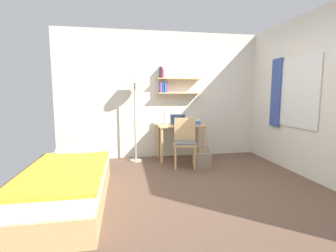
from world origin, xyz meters
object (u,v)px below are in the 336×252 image
Objects in this scene: bed at (69,184)px; desk at (181,131)px; desk_chair at (185,140)px; book_stack at (195,122)px; handbag at (203,161)px; laptop at (178,122)px; water_bottle at (165,118)px; standing_lamp at (135,83)px.

desk is (1.81, 1.78, 0.34)m from bed.
desk is at bearing 44.63° from bed.
book_stack is (0.34, 0.50, 0.28)m from desk_chair.
handbag is at bearing -71.33° from desk.
book_stack is at bearing 0.64° from laptop.
standing_lamp is at bearing -173.49° from water_bottle.
handbag is (1.16, -0.74, -1.39)m from standing_lamp.
water_bottle reaches higher than book_stack.
desk_chair is at bearing -65.20° from water_bottle.
handbag is (0.28, -0.23, -0.33)m from desk_chair.
laptop is 0.36m from book_stack.
desk_chair is 0.49m from handbag.
laptop reaches higher than desk_chair.
laptop is at bearing -179.36° from book_stack.
standing_lamp is 1.95m from handbag.
desk is at bearing -14.32° from water_bottle.
desk is at bearing 108.67° from handbag.
laptop is at bearing 112.50° from handbag.
desk reaches higher than handbag.
laptop reaches higher than handbag.
bed is 2.25× the size of desk_chair.
desk is 2.19× the size of handbag.
book_stack is (0.31, -0.00, 0.19)m from desk.
desk_chair is 3.72× the size of water_bottle.
water_bottle reaches higher than laptop.
bed is 2.31m from handbag.
desk_chair is 3.59× the size of book_stack.
water_bottle is (-0.30, 0.08, 0.26)m from desk.
laptop is 0.73× the size of handbag.
handbag is (0.25, -0.73, -0.42)m from desk.
bed is 2.47m from water_bottle.
standing_lamp is 5.58× the size of laptop.
bed is at bearing -134.60° from laptop.
book_stack is 0.57× the size of handbag.
bed is 8.37× the size of water_bottle.
book_stack reaches higher than bed.
desk is 0.88m from handbag.
bed reaches higher than handbag.
desk_chair is (-0.03, -0.50, -0.09)m from desk.
handbag is (-0.06, -0.73, -0.61)m from book_stack.
desk_chair is 2.06× the size of handbag.
desk_chair is 0.57m from laptop.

